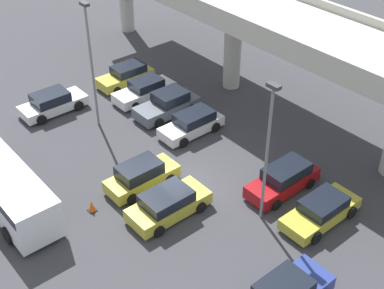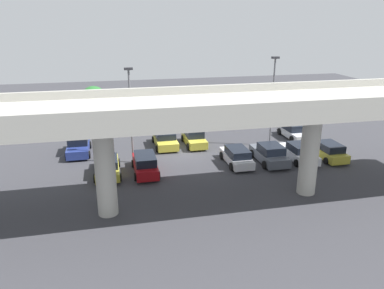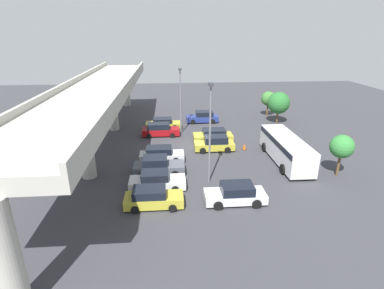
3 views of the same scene
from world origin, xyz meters
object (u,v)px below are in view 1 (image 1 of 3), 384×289
object	(u,v)px
parked_car_6	(284,179)
lamp_post_near_aisle	(91,58)
parked_car_0	(52,103)
shuttle_bus	(4,183)
parked_car_9	(126,75)
parked_car_5	(168,204)
parked_car_3	(192,124)
parked_car_4	(141,176)
lamp_post_mid_lot	(268,145)
parked_car_7	(321,210)
parked_car_2	(168,104)
traffic_cone	(92,206)
parked_car_1	(145,90)

from	to	relation	value
parked_car_6	lamp_post_near_aisle	bearing A→B (deg)	-70.83
parked_car_0	shuttle_bus	distance (m)	9.90
parked_car_6	parked_car_9	size ratio (longest dim) A/B	1.06
parked_car_5	shuttle_bus	bearing A→B (deg)	134.77
parked_car_3	parked_car_4	distance (m)	6.36
parked_car_0	shuttle_bus	xyz separation A→B (m)	(7.28, -6.67, 0.81)
parked_car_0	lamp_post_mid_lot	world-z (taller)	lamp_post_mid_lot
parked_car_4	parked_car_9	xyz separation A→B (m)	(-10.90, 6.35, -0.07)
parked_car_6	lamp_post_near_aisle	world-z (taller)	lamp_post_near_aisle
parked_car_6	parked_car_7	world-z (taller)	parked_car_6
shuttle_bus	lamp_post_near_aisle	bearing A→B (deg)	-65.17
parked_car_2	parked_car_9	bearing A→B (deg)	-92.64
lamp_post_mid_lot	parked_car_3	bearing A→B (deg)	164.56
parked_car_3	lamp_post_mid_lot	xyz separation A→B (m)	(8.72, -2.41, 4.09)
lamp_post_mid_lot	traffic_cone	xyz separation A→B (m)	(-6.32, -6.83, -4.48)
parked_car_9	parked_car_3	bearing A→B (deg)	86.82
lamp_post_near_aisle	traffic_cone	xyz separation A→B (m)	(7.35, -4.98, -4.70)
parked_car_0	traffic_cone	size ratio (longest dim) A/B	6.69
parked_car_2	parked_car_7	world-z (taller)	parked_car_2
parked_car_0	traffic_cone	distance (m)	11.32
lamp_post_near_aisle	lamp_post_mid_lot	world-z (taller)	lamp_post_near_aisle
shuttle_bus	lamp_post_near_aisle	distance (m)	9.76
parked_car_1	parked_car_3	distance (m)	5.72
parked_car_6	parked_car_3	bearing A→B (deg)	-88.40
parked_car_0	traffic_cone	bearing A→B (deg)	-107.37
parked_car_9	shuttle_bus	bearing A→B (deg)	29.46
parked_car_3	shuttle_bus	bearing A→B (deg)	-5.14
parked_car_6	lamp_post_mid_lot	world-z (taller)	lamp_post_mid_lot
parked_car_4	lamp_post_mid_lot	distance (m)	8.23
parked_car_5	parked_car_6	world-z (taller)	parked_car_6
shuttle_bus	lamp_post_mid_lot	world-z (taller)	lamp_post_mid_lot
parked_car_4	parked_car_5	world-z (taller)	parked_car_4
parked_car_1	traffic_cone	size ratio (longest dim) A/B	6.71
parked_car_5	lamp_post_near_aisle	bearing A→B (deg)	79.57
shuttle_bus	lamp_post_mid_lot	distance (m)	14.49
parked_car_1	lamp_post_near_aisle	world-z (taller)	lamp_post_near_aisle
traffic_cone	parked_car_9	bearing A→B (deg)	138.23
traffic_cone	parked_car_7	bearing A→B (deg)	46.75
parked_car_3	traffic_cone	distance (m)	9.55
parked_car_4	parked_car_6	distance (m)	8.20
parked_car_0	lamp_post_mid_lot	xyz separation A→B (m)	(17.12, 3.45, 4.08)
parked_car_6	parked_car_9	distance (m)	16.39
shuttle_bus	traffic_cone	size ratio (longest dim) A/B	13.00
parked_car_3	parked_car_6	xyz separation A→B (m)	(7.92, 0.22, 0.06)
parked_car_0	shuttle_bus	world-z (taller)	shuttle_bus
lamp_post_near_aisle	traffic_cone	size ratio (longest dim) A/B	12.37
parked_car_6	lamp_post_near_aisle	xyz separation A→B (m)	(-12.88, -4.48, 4.25)
parked_car_5	traffic_cone	size ratio (longest dim) A/B	6.63
parked_car_9	lamp_post_mid_lot	size ratio (longest dim) A/B	0.53
parked_car_5	parked_car_3	bearing A→B (deg)	40.81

